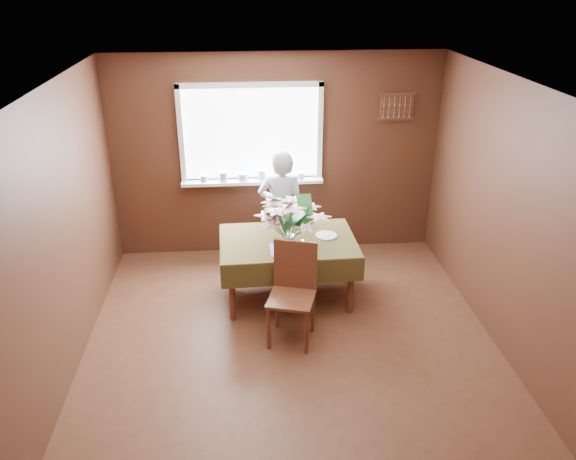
{
  "coord_description": "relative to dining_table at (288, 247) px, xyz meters",
  "views": [
    {
      "loc": [
        -0.42,
        -4.35,
        3.35
      ],
      "look_at": [
        0.0,
        0.55,
        1.05
      ],
      "focal_mm": 35.0,
      "sensor_mm": 36.0,
      "label": 1
    }
  ],
  "objects": [
    {
      "name": "chair_near",
      "position": [
        -0.01,
        -0.73,
        -0.08
      ],
      "size": [
        0.53,
        0.53,
        1.0
      ],
      "rotation": [
        0.0,
        0.0,
        -0.29
      ],
      "color": "brown",
      "rests_on": "floor"
    },
    {
      "name": "wall_front",
      "position": [
        -0.04,
        -3.28,
        0.63
      ],
      "size": [
        4.0,
        0.0,
        4.0
      ],
      "primitive_type": "plane",
      "rotation": [
        -1.57,
        0.0,
        0.0
      ],
      "color": "brown",
      "rests_on": "floor"
    },
    {
      "name": "dining_table",
      "position": [
        0.0,
        0.0,
        0.0
      ],
      "size": [
        1.48,
        1.03,
        0.71
      ],
      "rotation": [
        0.0,
        0.0,
        0.03
      ],
      "color": "brown",
      "rests_on": "floor"
    },
    {
      "name": "floor",
      "position": [
        -0.04,
        -1.03,
        -0.62
      ],
      "size": [
        4.5,
        4.5,
        0.0
      ],
      "primitive_type": "plane",
      "color": "#502B1B",
      "rests_on": "ground"
    },
    {
      "name": "spoon_rack",
      "position": [
        1.41,
        1.18,
        1.23
      ],
      "size": [
        0.44,
        0.05,
        0.33
      ],
      "color": "brown",
      "rests_on": "wall_back"
    },
    {
      "name": "wall_back",
      "position": [
        -0.04,
        1.22,
        0.63
      ],
      "size": [
        4.0,
        0.0,
        4.0
      ],
      "primitive_type": "plane",
      "rotation": [
        1.57,
        0.0,
        0.0
      ],
      "color": "brown",
      "rests_on": "floor"
    },
    {
      "name": "ceiling",
      "position": [
        -0.04,
        -1.03,
        1.88
      ],
      "size": [
        4.5,
        4.5,
        0.0
      ],
      "primitive_type": "plane",
      "rotation": [
        3.14,
        0.0,
        0.0
      ],
      "color": "white",
      "rests_on": "wall_back"
    },
    {
      "name": "table_knife",
      "position": [
        0.16,
        -0.14,
        0.09
      ],
      "size": [
        0.03,
        0.22,
        0.0
      ],
      "primitive_type": "cube",
      "rotation": [
        0.0,
        0.0,
        0.06
      ],
      "color": "silver",
      "rests_on": "dining_table"
    },
    {
      "name": "window_assembly",
      "position": [
        -0.34,
        1.16,
        0.73
      ],
      "size": [
        1.72,
        0.2,
        1.22
      ],
      "color": "white",
      "rests_on": "wall_back"
    },
    {
      "name": "seated_woman",
      "position": [
        -0.02,
        0.67,
        0.13
      ],
      "size": [
        0.6,
        0.45,
        1.51
      ],
      "primitive_type": "imported",
      "rotation": [
        0.0,
        0.0,
        2.98
      ],
      "color": "white",
      "rests_on": "floor"
    },
    {
      "name": "wall_left",
      "position": [
        -2.04,
        -1.03,
        0.63
      ],
      "size": [
        0.0,
        4.5,
        4.5
      ],
      "primitive_type": "plane",
      "rotation": [
        1.57,
        0.0,
        1.57
      ],
      "color": "brown",
      "rests_on": "floor"
    },
    {
      "name": "wall_right",
      "position": [
        1.96,
        -1.03,
        0.63
      ],
      "size": [
        0.0,
        4.5,
        4.5
      ],
      "primitive_type": "plane",
      "rotation": [
        1.57,
        0.0,
        -1.57
      ],
      "color": "brown",
      "rests_on": "floor"
    },
    {
      "name": "side_plate",
      "position": [
        0.42,
        0.06,
        0.09
      ],
      "size": [
        0.27,
        0.27,
        0.01
      ],
      "primitive_type": "cylinder",
      "rotation": [
        0.0,
        0.0,
        0.17
      ],
      "color": "white",
      "rests_on": "dining_table"
    },
    {
      "name": "flower_bouquet",
      "position": [
        -0.01,
        -0.23,
        0.44
      ],
      "size": [
        0.64,
        0.64,
        0.55
      ],
      "rotation": [
        0.0,
        0.0,
        -0.28
      ],
      "color": "white",
      "rests_on": "dining_table"
    },
    {
      "name": "chair_far",
      "position": [
        -0.03,
        0.71,
        -0.13
      ],
      "size": [
        0.45,
        0.46,
        0.89
      ],
      "rotation": [
        0.0,
        0.0,
        2.91
      ],
      "color": "brown",
      "rests_on": "floor"
    }
  ]
}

